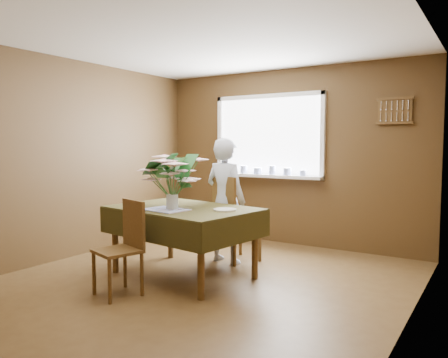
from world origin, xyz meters
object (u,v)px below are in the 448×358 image
Objects in this scene: chair_far at (232,216)px; flower_bouquet at (172,175)px; chair_near at (125,243)px; dining_table at (183,216)px; seated_woman at (226,201)px.

flower_bouquet reaches higher than chair_far.
chair_far reaches higher than chair_near.
chair_far is at bearing 87.51° from dining_table.
dining_table is 0.48m from flower_bouquet.
flower_bouquet is at bearing 88.94° from seated_woman.
chair_near is 0.86m from flower_bouquet.
seated_woman is 2.36× the size of flower_bouquet.
seated_woman is (0.22, 1.46, 0.26)m from chair_near.
dining_table is 0.78m from chair_near.
chair_near is 0.59× the size of seated_woman.
dining_table is 1.60× the size of chair_far.
chair_far is 1.64× the size of flower_bouquet.
seated_woman is (0.10, 0.71, 0.09)m from dining_table.
chair_far is 0.21m from seated_woman.
seated_woman is at bearing 97.91° from chair_near.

